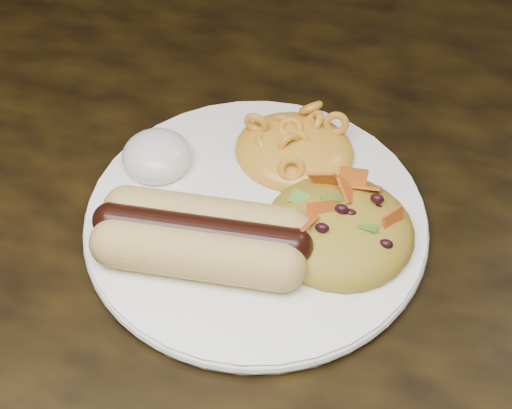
# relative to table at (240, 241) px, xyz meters

# --- Properties ---
(table) EXTENTS (1.60, 0.90, 0.75)m
(table) POSITION_rel_table_xyz_m (0.00, 0.00, 0.00)
(table) COLOR black
(table) RESTS_ON floor
(plate) EXTENTS (0.29, 0.29, 0.01)m
(plate) POSITION_rel_table_xyz_m (0.03, -0.05, 0.10)
(plate) COLOR white
(plate) RESTS_ON table
(hotdog) EXTENTS (0.12, 0.07, 0.03)m
(hotdog) POSITION_rel_table_xyz_m (0.00, -0.09, 0.12)
(hotdog) COLOR #DEC15E
(hotdog) RESTS_ON plate
(mac_and_cheese) EXTENTS (0.11, 0.10, 0.03)m
(mac_and_cheese) POSITION_rel_table_xyz_m (0.04, 0.01, 0.12)
(mac_and_cheese) COLOR yellow
(mac_and_cheese) RESTS_ON plate
(sour_cream) EXTENTS (0.06, 0.06, 0.03)m
(sour_cream) POSITION_rel_table_xyz_m (-0.05, -0.03, 0.12)
(sour_cream) COLOR silver
(sour_cream) RESTS_ON plate
(taco_salad) EXTENTS (0.10, 0.09, 0.04)m
(taco_salad) POSITION_rel_table_xyz_m (0.09, -0.06, 0.12)
(taco_salad) COLOR #C2582A
(taco_salad) RESTS_ON plate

